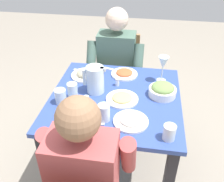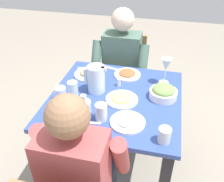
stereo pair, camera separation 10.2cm
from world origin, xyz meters
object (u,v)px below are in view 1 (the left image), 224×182
(chair_near, at_px, (118,74))
(water_glass_near_left, at_px, (169,132))
(water_glass_far_left, at_px, (104,113))
(plate_rice_curry, at_px, (124,73))
(oil_carafe, at_px, (87,111))
(plate_yoghurt, at_px, (131,120))
(wine_glass, at_px, (163,64))
(diner_near, at_px, (115,71))
(salt_shaker, at_px, (117,82))
(water_glass_center, at_px, (73,91))
(salad_bowl, at_px, (163,90))
(water_pitcher, at_px, (95,79))
(plate_beans, at_px, (86,74))
(water_glass_near_right, at_px, (61,96))
(diner_far, at_px, (89,170))
(water_glass_far_right, at_px, (69,114))
(dining_table, at_px, (115,111))
(plate_fries, at_px, (122,98))

(chair_near, distance_m, water_glass_near_left, 1.20)
(water_glass_far_left, bearing_deg, water_glass_near_left, 165.03)
(water_glass_near_left, bearing_deg, plate_rice_curry, -63.92)
(chair_near, bearing_deg, oil_carafe, 87.21)
(plate_yoghurt, relative_size, wine_glass, 1.06)
(diner_near, xyz_separation_m, salt_shaker, (-0.08, 0.40, 0.13))
(water_glass_center, height_order, water_glass_near_left, water_glass_center)
(salad_bowl, relative_size, water_glass_near_left, 2.07)
(water_glass_center, relative_size, water_glass_far_left, 1.07)
(water_pitcher, height_order, oil_carafe, water_pitcher)
(plate_beans, xyz_separation_m, water_glass_near_right, (0.08, 0.35, 0.03))
(water_glass_far_left, bearing_deg, wine_glass, -124.01)
(water_glass_near_right, bearing_deg, salad_bowl, -164.07)
(water_pitcher, relative_size, plate_yoghurt, 0.92)
(chair_near, bearing_deg, water_glass_near_left, 111.25)
(plate_yoghurt, distance_m, plate_rice_curry, 0.55)
(water_glass_near_right, relative_size, salt_shaker, 1.79)
(water_glass_near_right, bearing_deg, wine_glass, -149.88)
(diner_near, distance_m, water_glass_center, 0.65)
(chair_near, xyz_separation_m, plate_rice_curry, (-0.11, 0.44, 0.27))
(salad_bowl, xyz_separation_m, water_glass_far_left, (0.34, 0.31, 0.01))
(water_glass_center, relative_size, oil_carafe, 0.70)
(water_glass_near_left, relative_size, water_glass_near_right, 0.92)
(chair_near, xyz_separation_m, plate_yoghurt, (-0.21, 0.99, 0.27))
(plate_beans, bearing_deg, water_glass_near_left, 136.03)
(water_pitcher, relative_size, plate_rice_curry, 0.94)
(plate_beans, bearing_deg, chair_near, -109.37)
(plate_yoghurt, bearing_deg, oil_carafe, 2.23)
(water_glass_center, relative_size, water_glass_near_left, 1.29)
(water_glass_center, bearing_deg, wine_glass, -151.24)
(water_glass_near_left, distance_m, salt_shaker, 0.60)
(diner_far, bearing_deg, water_glass_near_left, -154.54)
(chair_near, relative_size, diner_near, 0.74)
(salad_bowl, xyz_separation_m, oil_carafe, (0.44, 0.32, 0.01))
(diner_near, relative_size, water_pitcher, 6.04)
(water_glass_near_right, height_order, oil_carafe, oil_carafe)
(water_glass_far_left, bearing_deg, water_glass_far_right, 9.33)
(dining_table, xyz_separation_m, plate_yoghurt, (-0.13, 0.25, 0.14))
(salt_shaker, bearing_deg, water_glass_far_left, 86.30)
(chair_near, height_order, plate_yoghurt, chair_near)
(diner_far, bearing_deg, plate_rice_curry, -96.00)
(water_pitcher, height_order, plate_fries, water_pitcher)
(plate_fries, bearing_deg, water_glass_near_right, 12.82)
(diner_far, height_order, salt_shaker, diner_far)
(dining_table, distance_m, water_glass_near_left, 0.52)
(water_glass_near_left, relative_size, water_glass_far_right, 0.97)
(plate_rice_curry, xyz_separation_m, oil_carafe, (0.16, 0.55, 0.04))
(water_pitcher, bearing_deg, chair_near, -95.14)
(diner_far, bearing_deg, water_pitcher, -81.82)
(plate_yoghurt, distance_m, plate_fries, 0.23)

